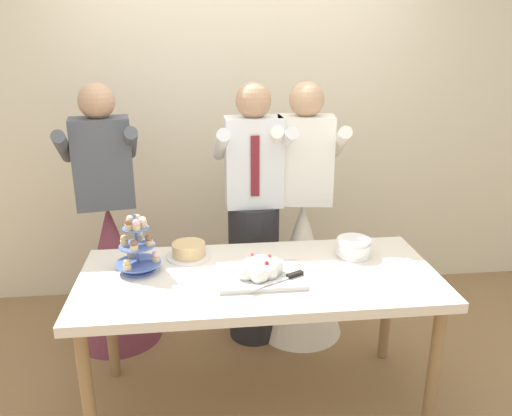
{
  "coord_description": "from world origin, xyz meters",
  "views": [
    {
      "loc": [
        -0.27,
        -2.28,
        1.91
      ],
      "look_at": [
        0.0,
        0.15,
        1.07
      ],
      "focal_mm": 35.43,
      "sensor_mm": 36.0,
      "label": 1
    }
  ],
  "objects_px": {
    "main_cake_tray": "(260,271)",
    "plate_stack": "(354,247)",
    "round_cake": "(189,251)",
    "person_guest": "(112,256)",
    "person_groom": "(254,231)",
    "dessert_table": "(259,287)",
    "cupcake_stand": "(137,247)",
    "person_bride": "(302,251)"
  },
  "relations": [
    {
      "from": "main_cake_tray",
      "to": "plate_stack",
      "type": "height_order",
      "value": "main_cake_tray"
    },
    {
      "from": "round_cake",
      "to": "person_guest",
      "type": "xyz_separation_m",
      "value": [
        -0.5,
        0.49,
        -0.23
      ]
    },
    {
      "from": "main_cake_tray",
      "to": "round_cake",
      "type": "height_order",
      "value": "main_cake_tray"
    },
    {
      "from": "person_groom",
      "to": "person_guest",
      "type": "bearing_deg",
      "value": 175.15
    },
    {
      "from": "main_cake_tray",
      "to": "person_guest",
      "type": "bearing_deg",
      "value": 137.16
    },
    {
      "from": "round_cake",
      "to": "person_groom",
      "type": "relative_size",
      "value": 0.14
    },
    {
      "from": "person_guest",
      "to": "dessert_table",
      "type": "bearing_deg",
      "value": -40.87
    },
    {
      "from": "dessert_table",
      "to": "plate_stack",
      "type": "xyz_separation_m",
      "value": [
        0.53,
        0.16,
        0.12
      ]
    },
    {
      "from": "round_cake",
      "to": "person_guest",
      "type": "relative_size",
      "value": 0.14
    },
    {
      "from": "dessert_table",
      "to": "cupcake_stand",
      "type": "relative_size",
      "value": 5.9
    },
    {
      "from": "cupcake_stand",
      "to": "person_groom",
      "type": "height_order",
      "value": "person_groom"
    },
    {
      "from": "person_groom",
      "to": "plate_stack",
      "type": "bearing_deg",
      "value": -45.56
    },
    {
      "from": "person_groom",
      "to": "person_guest",
      "type": "relative_size",
      "value": 1.0
    },
    {
      "from": "cupcake_stand",
      "to": "round_cake",
      "type": "xyz_separation_m",
      "value": [
        0.25,
        0.14,
        -0.09
      ]
    },
    {
      "from": "person_bride",
      "to": "main_cake_tray",
      "type": "bearing_deg",
      "value": -116.23
    },
    {
      "from": "main_cake_tray",
      "to": "plate_stack",
      "type": "relative_size",
      "value": 2.25
    },
    {
      "from": "main_cake_tray",
      "to": "person_groom",
      "type": "xyz_separation_m",
      "value": [
        0.04,
        0.72,
        -0.07
      ]
    },
    {
      "from": "dessert_table",
      "to": "cupcake_stand",
      "type": "height_order",
      "value": "cupcake_stand"
    },
    {
      "from": "plate_stack",
      "to": "person_guest",
      "type": "xyz_separation_m",
      "value": [
        -1.39,
        0.58,
        -0.24
      ]
    },
    {
      "from": "person_bride",
      "to": "person_guest",
      "type": "distance_m",
      "value": 1.22
    },
    {
      "from": "main_cake_tray",
      "to": "person_groom",
      "type": "height_order",
      "value": "person_groom"
    },
    {
      "from": "dessert_table",
      "to": "plate_stack",
      "type": "height_order",
      "value": "plate_stack"
    },
    {
      "from": "plate_stack",
      "to": "person_guest",
      "type": "height_order",
      "value": "person_guest"
    },
    {
      "from": "person_bride",
      "to": "person_guest",
      "type": "relative_size",
      "value": 1.0
    },
    {
      "from": "cupcake_stand",
      "to": "person_groom",
      "type": "distance_m",
      "value": 0.87
    },
    {
      "from": "plate_stack",
      "to": "person_groom",
      "type": "height_order",
      "value": "person_groom"
    },
    {
      "from": "person_bride",
      "to": "person_guest",
      "type": "bearing_deg",
      "value": 177.17
    },
    {
      "from": "round_cake",
      "to": "person_guest",
      "type": "distance_m",
      "value": 0.74
    },
    {
      "from": "round_cake",
      "to": "person_guest",
      "type": "height_order",
      "value": "person_guest"
    },
    {
      "from": "dessert_table",
      "to": "person_groom",
      "type": "height_order",
      "value": "person_groom"
    },
    {
      "from": "cupcake_stand",
      "to": "main_cake_tray",
      "type": "height_order",
      "value": "cupcake_stand"
    },
    {
      "from": "dessert_table",
      "to": "person_guest",
      "type": "height_order",
      "value": "person_guest"
    },
    {
      "from": "cupcake_stand",
      "to": "plate_stack",
      "type": "relative_size",
      "value": 1.63
    },
    {
      "from": "round_cake",
      "to": "cupcake_stand",
      "type": "bearing_deg",
      "value": -150.24
    },
    {
      "from": "person_bride",
      "to": "dessert_table",
      "type": "bearing_deg",
      "value": -117.98
    },
    {
      "from": "dessert_table",
      "to": "round_cake",
      "type": "xyz_separation_m",
      "value": [
        -0.35,
        0.25,
        0.11
      ]
    },
    {
      "from": "plate_stack",
      "to": "round_cake",
      "type": "relative_size",
      "value": 0.78
    },
    {
      "from": "cupcake_stand",
      "to": "person_bride",
      "type": "bearing_deg",
      "value": 30.87
    },
    {
      "from": "cupcake_stand",
      "to": "person_groom",
      "type": "xyz_separation_m",
      "value": [
        0.65,
        0.56,
        -0.16
      ]
    },
    {
      "from": "cupcake_stand",
      "to": "plate_stack",
      "type": "bearing_deg",
      "value": 3.03
    },
    {
      "from": "person_guest",
      "to": "plate_stack",
      "type": "bearing_deg",
      "value": -22.56
    },
    {
      "from": "plate_stack",
      "to": "person_groom",
      "type": "xyz_separation_m",
      "value": [
        -0.49,
        0.5,
        -0.08
      ]
    }
  ]
}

